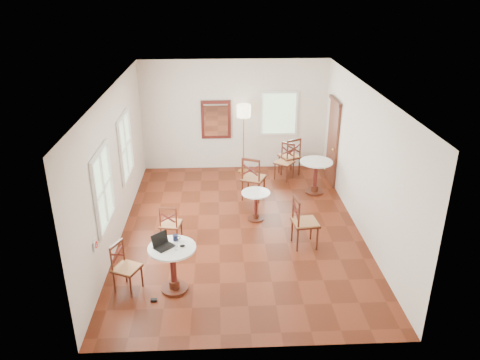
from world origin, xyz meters
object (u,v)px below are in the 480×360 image
(laptop, at_px, (162,243))
(mouse, at_px, (182,246))
(power_adapter, at_px, (154,300))
(chair_near_a, at_px, (171,224))
(chair_mid_b, at_px, (304,222))
(navy_mug, at_px, (176,238))
(floor_lamp, at_px, (244,116))
(cafe_table_mid, at_px, (256,203))
(water_glass, at_px, (176,248))
(cafe_table_back, at_px, (315,173))
(cafe_table_near, at_px, (173,264))
(chair_near_b, at_px, (126,267))
(chair_back_b, at_px, (285,162))
(chair_back_a, at_px, (290,156))
(chair_mid_a, at_px, (253,178))

(laptop, bearing_deg, mouse, -48.60)
(power_adapter, bearing_deg, chair_near_a, 85.77)
(chair_mid_b, relative_size, navy_mug, 8.13)
(chair_near_a, xyz_separation_m, floor_lamp, (1.65, 3.67, 1.16))
(chair_mid_b, relative_size, floor_lamp, 0.56)
(cafe_table_mid, bearing_deg, water_glass, -120.58)
(cafe_table_back, bearing_deg, chair_near_a, -146.19)
(cafe_table_mid, bearing_deg, cafe_table_near, -122.87)
(chair_near_a, relative_size, chair_mid_b, 0.82)
(laptop, relative_size, mouse, 4.27)
(chair_near_b, distance_m, floor_lamp, 5.76)
(navy_mug, bearing_deg, cafe_table_back, 48.92)
(cafe_table_mid, bearing_deg, power_adapter, -124.61)
(cafe_table_mid, height_order, navy_mug, navy_mug)
(cafe_table_near, distance_m, chair_mid_b, 2.79)
(chair_back_b, height_order, floor_lamp, floor_lamp)
(chair_mid_b, distance_m, chair_back_b, 3.38)
(chair_near_a, height_order, water_glass, water_glass)
(cafe_table_near, xyz_separation_m, chair_mid_b, (2.45, 1.33, 0.00))
(water_glass, bearing_deg, chair_near_b, 170.73)
(chair_back_b, height_order, water_glass, chair_back_b)
(laptop, relative_size, water_glass, 4.56)
(navy_mug, bearing_deg, floor_lamp, 74.14)
(cafe_table_near, height_order, cafe_table_back, cafe_table_near)
(chair_near_a, distance_m, power_adapter, 1.90)
(chair_mid_b, distance_m, mouse, 2.65)
(chair_back_a, relative_size, floor_lamp, 0.56)
(chair_back_b, bearing_deg, cafe_table_near, -81.88)
(cafe_table_mid, xyz_separation_m, mouse, (-1.41, -2.45, 0.46))
(chair_near_b, distance_m, laptop, 0.80)
(mouse, distance_m, power_adapter, 1.03)
(chair_mid_a, bearing_deg, chair_back_b, -104.19)
(chair_back_b, distance_m, mouse, 5.28)
(cafe_table_near, height_order, chair_back_a, chair_back_a)
(cafe_table_back, relative_size, chair_mid_a, 0.77)
(chair_near_b, xyz_separation_m, chair_back_b, (3.34, 4.66, 0.03))
(water_glass, bearing_deg, power_adapter, -151.94)
(chair_mid_a, height_order, navy_mug, chair_mid_a)
(chair_mid_b, bearing_deg, laptop, 109.50)
(chair_near_b, distance_m, chair_mid_a, 4.21)
(chair_mid_b, bearing_deg, power_adapter, 113.60)
(cafe_table_near, height_order, cafe_table_mid, cafe_table_near)
(cafe_table_back, relative_size, laptop, 2.08)
(floor_lamp, height_order, navy_mug, floor_lamp)
(cafe_table_mid, distance_m, laptop, 3.03)
(chair_mid_b, bearing_deg, chair_back_b, -8.48)
(chair_near_a, relative_size, laptop, 2.16)
(cafe_table_near, relative_size, water_glass, 9.62)
(navy_mug, height_order, power_adapter, navy_mug)
(chair_back_b, relative_size, mouse, 10.06)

